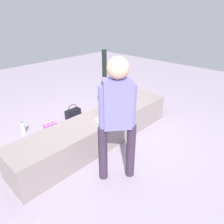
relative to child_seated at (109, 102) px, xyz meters
The scene contains 9 objects.
ground_plane 0.70m from the child_seated, 167.51° to the left, with size 12.00×12.00×0.00m, color #98899C.
concrete_ledge 0.48m from the child_seated, 167.51° to the left, with size 2.91×0.59×0.46m, color gray.
child_seated is the anchor object (origin of this frame).
adult_standing 0.94m from the child_seated, 129.65° to the right, with size 0.38×0.35×1.55m.
cake_plate 0.30m from the child_seated, 162.05° to the right, with size 0.22×0.22×0.07m.
gift_bag 1.09m from the child_seated, 136.68° to the left, with size 0.19×0.11×0.35m.
railing_post 1.83m from the child_seated, 47.61° to the left, with size 0.36×0.36×1.16m.
water_bottle_near_gift 1.63m from the child_seated, 127.25° to the left, with size 0.07×0.07×0.22m.
handbag_black_leather 1.19m from the child_seated, 88.40° to the left, with size 0.31×0.13×0.30m.
Camera 1 is at (-1.95, -2.13, 1.96)m, focal length 33.39 mm.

